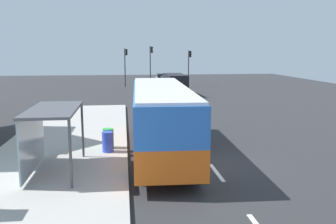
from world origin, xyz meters
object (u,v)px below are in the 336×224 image
bus (161,116)px  traffic_light_median (151,60)px  white_van (175,83)px  traffic_light_far_side (126,61)px  traffic_light_near_side (189,63)px  sedan_near (167,82)px  sedan_far (163,78)px  recycling_bin_blue (108,142)px  recycling_bin_green (108,138)px  bus_shelter (46,123)px

bus → traffic_light_median: (2.11, 34.26, 1.76)m
white_van → traffic_light_far_side: (-5.30, 10.53, 2.07)m
white_van → traffic_light_near_side: size_ratio=1.08×
white_van → sedan_near: size_ratio=1.18×
sedan_far → traffic_light_median: (-1.90, -2.66, 2.81)m
sedan_far → recycling_bin_blue: bearing=-100.0°
recycling_bin_blue → recycling_bin_green: (0.00, 0.70, 0.00)m
sedan_near → recycling_bin_green: sedan_near is taller
sedan_near → recycling_bin_green: 30.89m
recycling_bin_green → traffic_light_far_side: (1.10, 32.79, 2.76)m
sedan_near → white_van: bearing=-90.7°
bus → sedan_far: (4.01, 36.92, -1.05)m
recycling_bin_green → traffic_light_far_side: traffic_light_far_side is taller
traffic_light_far_side → bus: bearing=-87.6°
recycling_bin_green → traffic_light_far_side: bearing=88.1°
bus_shelter → bus: bearing=29.2°
sedan_far → traffic_light_median: size_ratio=0.81×
recycling_bin_blue → bus_shelter: bearing=-130.4°
white_van → bus_shelter: 26.98m
bus_shelter → traffic_light_median: bearing=79.5°
white_van → recycling_bin_blue: bearing=-105.6°
white_van → sedan_far: bearing=89.6°
traffic_light_near_side → recycling_bin_blue: bearing=-106.5°
traffic_light_median → bus_shelter: 37.55m
bus → traffic_light_median: bearing=86.5°
sedan_far → traffic_light_median: bearing=-125.6°
sedan_near → bus: bearing=-97.4°
bus → recycling_bin_blue: bus is taller
bus → recycling_bin_blue: 2.76m
white_van → recycling_bin_blue: white_van is taller
recycling_bin_blue → bus_shelter: (-2.21, -2.60, 1.44)m
bus → traffic_light_near_side: 33.48m
recycling_bin_green → white_van: bearing=74.0°
recycling_bin_blue → bus_shelter: 3.71m
bus → traffic_light_far_side: (-1.39, 33.46, 1.57)m
sedan_near → bus_shelter: size_ratio=1.11×
sedan_near → traffic_light_far_side: bearing=154.4°
traffic_light_near_side → traffic_light_far_side: traffic_light_far_side is taller
bus → white_van: size_ratio=2.10×
recycling_bin_blue → sedan_far: bearing=80.0°
sedan_far → recycling_bin_green: (-6.50, -36.25, -0.14)m
sedan_far → white_van: bearing=-90.4°
recycling_bin_blue → traffic_light_near_side: traffic_light_near_side is taller
recycling_bin_blue → bus_shelter: size_ratio=0.24×
white_van → bus: bearing=-99.7°
sedan_near → sedan_far: same height
recycling_bin_green → traffic_light_median: (4.59, 33.59, 2.95)m
recycling_bin_blue → traffic_light_far_side: size_ratio=0.18×
recycling_bin_blue → traffic_light_far_side: (1.10, 33.49, 2.76)m
traffic_light_far_side → bus_shelter: (-3.31, -36.09, -1.32)m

